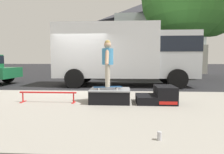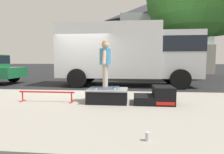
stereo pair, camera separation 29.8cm
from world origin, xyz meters
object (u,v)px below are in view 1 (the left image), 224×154
(skater_kid, at_px, (108,59))
(grind_rail, at_px, (48,94))
(skateboard, at_px, (108,87))
(soda_can, at_px, (159,136))
(box_truck, at_px, (126,52))
(skate_box, at_px, (110,95))
(kicker_ramp, at_px, (159,96))

(skater_kid, bearing_deg, grind_rail, -177.07)
(skateboard, relative_size, soda_can, 6.38)
(grind_rail, distance_m, soda_can, 3.54)
(skater_kid, bearing_deg, soda_can, -68.92)
(box_truck, bearing_deg, skateboard, -96.49)
(skateboard, height_order, box_truck, box_truck)
(skateboard, bearing_deg, soda_can, -68.92)
(skate_box, relative_size, skater_kid, 0.87)
(grind_rail, height_order, soda_can, grind_rail)
(kicker_ramp, relative_size, soda_can, 8.24)
(skate_box, distance_m, skater_kid, 0.99)
(skate_box, xyz_separation_m, soda_can, (0.89, -2.51, -0.14))
(skate_box, bearing_deg, skater_kid, -152.86)
(grind_rail, distance_m, box_truck, 5.44)
(skate_box, height_order, kicker_ramp, kicker_ramp)
(skateboard, relative_size, skater_kid, 0.64)
(skateboard, bearing_deg, kicker_ramp, 1.25)
(box_truck, bearing_deg, kicker_ramp, -79.50)
(grind_rail, bearing_deg, soda_can, -42.56)
(grind_rail, xyz_separation_m, box_truck, (2.19, 4.79, 1.35))
(grind_rail, bearing_deg, box_truck, 65.49)
(skate_box, height_order, skater_kid, skater_kid)
(skate_box, relative_size, grind_rail, 0.69)
(kicker_ramp, relative_size, skater_kid, 0.82)
(skate_box, height_order, skateboard, skateboard)
(kicker_ramp, distance_m, soda_can, 2.55)
(kicker_ramp, bearing_deg, box_truck, 100.50)
(skateboard, distance_m, skater_kid, 0.76)
(box_truck, bearing_deg, skater_kid, -96.49)
(kicker_ramp, distance_m, box_truck, 4.96)
(kicker_ramp, xyz_separation_m, skateboard, (-1.40, -0.03, 0.24))
(grind_rail, xyz_separation_m, skater_kid, (1.65, 0.08, 0.96))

